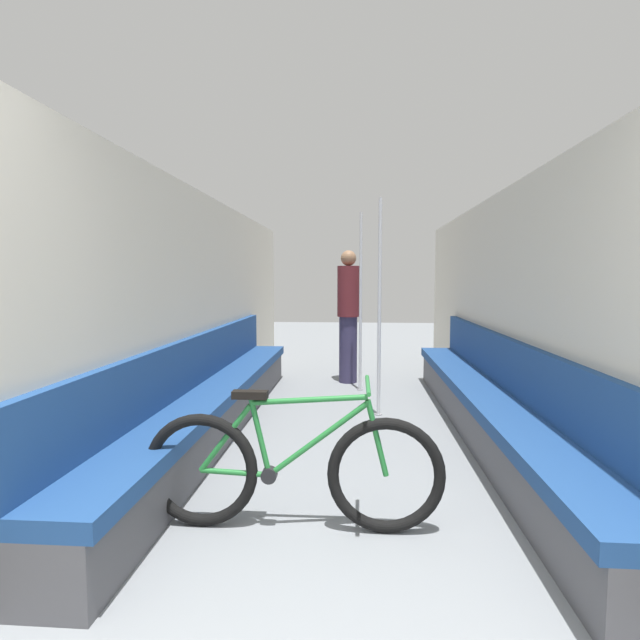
{
  "coord_description": "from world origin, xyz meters",
  "views": [
    {
      "loc": [
        0.07,
        -1.1,
        1.43
      ],
      "look_at": [
        -0.17,
        2.19,
        1.16
      ],
      "focal_mm": 28.0,
      "sensor_mm": 36.0,
      "label": 1
    }
  ],
  "objects_px": {
    "bench_seat_row_right": "(488,406)",
    "grab_pole_near": "(361,305)",
    "bench_seat_row_left": "(214,401)",
    "bicycle": "(292,470)",
    "passenger_standing": "(348,314)",
    "grab_pole_far": "(379,311)"
  },
  "relations": [
    {
      "from": "bench_seat_row_left",
      "to": "grab_pole_far",
      "type": "bearing_deg",
      "value": 24.83
    },
    {
      "from": "bench_seat_row_left",
      "to": "grab_pole_far",
      "type": "xyz_separation_m",
      "value": [
        1.54,
        0.71,
        0.8
      ]
    },
    {
      "from": "bench_seat_row_left",
      "to": "bicycle",
      "type": "relative_size",
      "value": 3.03
    },
    {
      "from": "grab_pole_near",
      "to": "grab_pole_far",
      "type": "xyz_separation_m",
      "value": [
        0.19,
        -1.16,
        0.0
      ]
    },
    {
      "from": "bench_seat_row_right",
      "to": "bench_seat_row_left",
      "type": "bearing_deg",
      "value": 180.0
    },
    {
      "from": "bicycle",
      "to": "grab_pole_far",
      "type": "height_order",
      "value": "grab_pole_far"
    },
    {
      "from": "bicycle",
      "to": "grab_pole_near",
      "type": "height_order",
      "value": "grab_pole_near"
    },
    {
      "from": "bench_seat_row_left",
      "to": "passenger_standing",
      "type": "height_order",
      "value": "passenger_standing"
    },
    {
      "from": "bench_seat_row_right",
      "to": "passenger_standing",
      "type": "relative_size",
      "value": 2.88
    },
    {
      "from": "bench_seat_row_right",
      "to": "grab_pole_far",
      "type": "relative_size",
      "value": 2.31
    },
    {
      "from": "bench_seat_row_right",
      "to": "grab_pole_near",
      "type": "xyz_separation_m",
      "value": [
        -1.12,
        1.87,
        0.8
      ]
    },
    {
      "from": "bench_seat_row_left",
      "to": "passenger_standing",
      "type": "xyz_separation_m",
      "value": [
        1.19,
        2.35,
        0.64
      ]
    },
    {
      "from": "grab_pole_near",
      "to": "grab_pole_far",
      "type": "relative_size",
      "value": 1.0
    },
    {
      "from": "bench_seat_row_left",
      "to": "bicycle",
      "type": "bearing_deg",
      "value": -61.16
    },
    {
      "from": "grab_pole_far",
      "to": "passenger_standing",
      "type": "height_order",
      "value": "grab_pole_far"
    },
    {
      "from": "bench_seat_row_left",
      "to": "bicycle",
      "type": "distance_m",
      "value": 1.97
    },
    {
      "from": "bench_seat_row_right",
      "to": "bicycle",
      "type": "xyz_separation_m",
      "value": [
        -1.53,
        -1.72,
        0.05
      ]
    },
    {
      "from": "bench_seat_row_right",
      "to": "grab_pole_far",
      "type": "bearing_deg",
      "value": 142.7
    },
    {
      "from": "grab_pole_near",
      "to": "bench_seat_row_right",
      "type": "bearing_deg",
      "value": -59.01
    },
    {
      "from": "grab_pole_near",
      "to": "grab_pole_far",
      "type": "distance_m",
      "value": 1.17
    },
    {
      "from": "bench_seat_row_left",
      "to": "grab_pole_near",
      "type": "relative_size",
      "value": 2.31
    },
    {
      "from": "bench_seat_row_right",
      "to": "bicycle",
      "type": "relative_size",
      "value": 3.03
    }
  ]
}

